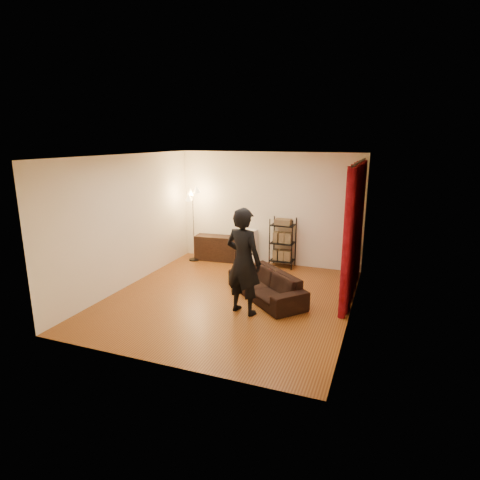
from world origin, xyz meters
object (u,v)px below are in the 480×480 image
at_px(person, 243,261).
at_px(storage_boxes, 250,246).
at_px(floor_lamp, 193,225).
at_px(sofa, 266,285).
at_px(wire_shelf, 283,243).
at_px(media_cabinet, 217,248).

bearing_deg(person, storage_boxes, -57.93).
xyz_separation_m(storage_boxes, floor_lamp, (-1.39, -0.31, 0.48)).
distance_m(sofa, storage_boxes, 2.32).
height_order(sofa, wire_shelf, wire_shelf).
height_order(storage_boxes, floor_lamp, floor_lamp).
xyz_separation_m(person, floor_lamp, (-2.26, 2.51, -0.04)).
bearing_deg(media_cabinet, sofa, -50.99).
distance_m(media_cabinet, wire_shelf, 1.72).
xyz_separation_m(person, wire_shelf, (-0.04, 2.78, -0.35)).
xyz_separation_m(media_cabinet, wire_shelf, (1.70, 0.05, 0.28)).
bearing_deg(floor_lamp, wire_shelf, 6.98).
height_order(sofa, person, person).
height_order(sofa, floor_lamp, floor_lamp).
xyz_separation_m(storage_boxes, wire_shelf, (0.83, -0.03, 0.17)).
height_order(storage_boxes, wire_shelf, wire_shelf).
xyz_separation_m(person, media_cabinet, (-1.73, 2.73, -0.63)).
distance_m(person, wire_shelf, 2.80).
bearing_deg(person, media_cabinet, -42.71).
height_order(person, floor_lamp, person).
xyz_separation_m(person, storage_boxes, (-0.87, 2.81, -0.52)).
distance_m(wire_shelf, floor_lamp, 2.26).
relative_size(sofa, media_cabinet, 1.72).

